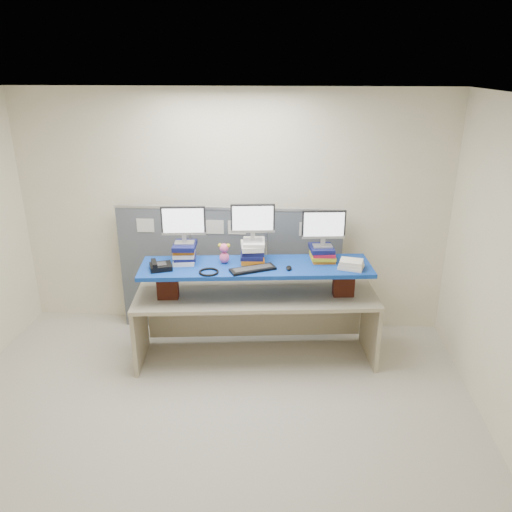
# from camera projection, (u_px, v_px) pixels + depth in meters

# --- Properties ---
(room) EXTENTS (5.00, 4.00, 2.80)m
(room) POSITION_uv_depth(u_px,v_px,m) (199.00, 283.00, 3.94)
(room) COLOR #F0E6C6
(room) RESTS_ON ground
(cubicle_partition) EXTENTS (2.60, 0.06, 1.53)m
(cubicle_partition) POSITION_uv_depth(u_px,v_px,m) (229.00, 270.00, 5.83)
(cubicle_partition) COLOR #474C53
(cubicle_partition) RESTS_ON ground
(desk) EXTENTS (2.59, 1.01, 0.77)m
(desk) POSITION_uv_depth(u_px,v_px,m) (256.00, 308.00, 5.26)
(desk) COLOR tan
(desk) RESTS_ON ground
(brick_pier_left) EXTENTS (0.22, 0.14, 0.29)m
(brick_pier_left) POSITION_uv_depth(u_px,v_px,m) (168.00, 285.00, 5.08)
(brick_pier_left) COLOR maroon
(brick_pier_left) RESTS_ON desk
(brick_pier_right) EXTENTS (0.22, 0.14, 0.29)m
(brick_pier_right) POSITION_uv_depth(u_px,v_px,m) (344.00, 283.00, 5.14)
(brick_pier_right) COLOR maroon
(brick_pier_right) RESTS_ON desk
(blue_board) EXTENTS (2.40, 0.85, 0.04)m
(blue_board) POSITION_uv_depth(u_px,v_px,m) (256.00, 267.00, 5.10)
(blue_board) COLOR navy
(blue_board) RESTS_ON brick_pier_left
(book_stack_left) EXTENTS (0.27, 0.33, 0.21)m
(book_stack_left) POSITION_uv_depth(u_px,v_px,m) (185.00, 252.00, 5.14)
(book_stack_left) COLOR white
(book_stack_left) RESTS_ON blue_board
(book_stack_center) EXTENTS (0.27, 0.33, 0.22)m
(book_stack_center) POSITION_uv_depth(u_px,v_px,m) (253.00, 251.00, 5.16)
(book_stack_center) COLOR orange
(book_stack_center) RESTS_ON blue_board
(book_stack_right) EXTENTS (0.29, 0.32, 0.15)m
(book_stack_right) POSITION_uv_depth(u_px,v_px,m) (322.00, 253.00, 5.20)
(book_stack_right) COLOR orange
(book_stack_right) RESTS_ON blue_board
(monitor_left) EXTENTS (0.45, 0.15, 0.39)m
(monitor_left) POSITION_uv_depth(u_px,v_px,m) (183.00, 223.00, 5.02)
(monitor_left) COLOR #ACACB1
(monitor_left) RESTS_ON book_stack_left
(monitor_center) EXTENTS (0.45, 0.15, 0.39)m
(monitor_center) POSITION_uv_depth(u_px,v_px,m) (253.00, 220.00, 5.04)
(monitor_center) COLOR #ACACB1
(monitor_center) RESTS_ON book_stack_center
(monitor_right) EXTENTS (0.45, 0.15, 0.39)m
(monitor_right) POSITION_uv_depth(u_px,v_px,m) (324.00, 226.00, 5.09)
(monitor_right) COLOR #ACACB1
(monitor_right) RESTS_ON book_stack_right
(keyboard) EXTENTS (0.48, 0.34, 0.03)m
(keyboard) POSITION_uv_depth(u_px,v_px,m) (253.00, 269.00, 4.95)
(keyboard) COLOR black
(keyboard) RESTS_ON blue_board
(mouse) EXTENTS (0.06, 0.11, 0.03)m
(mouse) POSITION_uv_depth(u_px,v_px,m) (289.00, 268.00, 4.98)
(mouse) COLOR black
(mouse) RESTS_ON blue_board
(desk_phone) EXTENTS (0.27, 0.25, 0.09)m
(desk_phone) POSITION_uv_depth(u_px,v_px,m) (160.00, 266.00, 4.98)
(desk_phone) COLOR black
(desk_phone) RESTS_ON blue_board
(headset) EXTENTS (0.23, 0.23, 0.02)m
(headset) POSITION_uv_depth(u_px,v_px,m) (209.00, 272.00, 4.89)
(headset) COLOR black
(headset) RESTS_ON blue_board
(plush_toy) EXTENTS (0.13, 0.09, 0.21)m
(plush_toy) POSITION_uv_depth(u_px,v_px,m) (224.00, 253.00, 5.11)
(plush_toy) COLOR pink
(plush_toy) RESTS_ON blue_board
(binder_stack) EXTENTS (0.28, 0.24, 0.09)m
(binder_stack) POSITION_uv_depth(u_px,v_px,m) (351.00, 264.00, 5.00)
(binder_stack) COLOR #F1E6CD
(binder_stack) RESTS_ON blue_board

